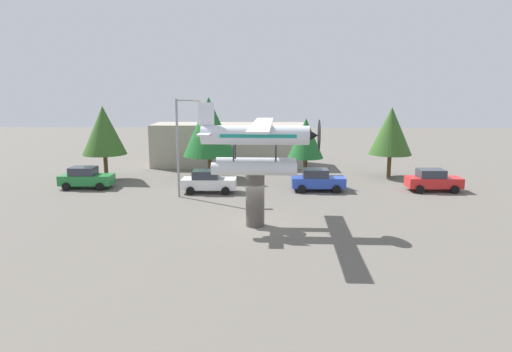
# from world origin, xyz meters

# --- Properties ---
(ground_plane) EXTENTS (140.00, 140.00, 0.00)m
(ground_plane) POSITION_xyz_m (0.00, 0.00, 0.00)
(ground_plane) COLOR #605B54
(display_pedestal) EXTENTS (1.10, 1.10, 3.25)m
(display_pedestal) POSITION_xyz_m (0.00, 0.00, 1.62)
(display_pedestal) COLOR #4C4742
(display_pedestal) RESTS_ON ground
(floatplane_monument) EXTENTS (6.95, 10.43, 4.00)m
(floatplane_monument) POSITION_xyz_m (0.13, -0.01, 4.92)
(floatplane_monument) COLOR silver
(floatplane_monument) RESTS_ON display_pedestal
(car_near_green) EXTENTS (4.20, 2.02, 1.76)m
(car_near_green) POSITION_xyz_m (-14.01, 10.18, 0.88)
(car_near_green) COLOR #237A38
(car_near_green) RESTS_ON ground
(car_mid_white) EXTENTS (4.20, 2.02, 1.76)m
(car_mid_white) POSITION_xyz_m (-3.83, 8.82, 0.88)
(car_mid_white) COLOR white
(car_mid_white) RESTS_ON ground
(car_far_blue) EXTENTS (4.20, 2.02, 1.76)m
(car_far_blue) POSITION_xyz_m (4.76, 9.55, 0.88)
(car_far_blue) COLOR #2847B7
(car_far_blue) RESTS_ON ground
(car_distant_red) EXTENTS (4.20, 2.02, 1.76)m
(car_distant_red) POSITION_xyz_m (13.93, 9.63, 0.88)
(car_distant_red) COLOR red
(car_distant_red) RESTS_ON ground
(streetlight_primary) EXTENTS (1.84, 0.28, 7.30)m
(streetlight_primary) POSITION_xyz_m (-5.67, 7.31, 4.27)
(streetlight_primary) COLOR gray
(streetlight_primary) RESTS_ON ground
(storefront_building) EXTENTS (15.97, 5.03, 4.39)m
(storefront_building) POSITION_xyz_m (-3.13, 22.00, 2.20)
(storefront_building) COLOR #9E9384
(storefront_building) RESTS_ON ground
(tree_west) EXTENTS (3.83, 3.83, 6.55)m
(tree_west) POSITION_xyz_m (-13.57, 13.75, 4.40)
(tree_west) COLOR brown
(tree_west) RESTS_ON ground
(tree_east) EXTENTS (4.69, 4.69, 7.31)m
(tree_east) POSITION_xyz_m (-4.39, 14.57, 4.69)
(tree_east) COLOR brown
(tree_east) RESTS_ON ground
(tree_center_back) EXTENTS (3.00, 3.00, 5.60)m
(tree_center_back) POSITION_xyz_m (4.01, 12.18, 3.90)
(tree_center_back) COLOR brown
(tree_center_back) RESTS_ON ground
(tree_far_east) EXTENTS (3.86, 3.86, 6.40)m
(tree_far_east) POSITION_xyz_m (12.00, 15.47, 4.24)
(tree_far_east) COLOR brown
(tree_far_east) RESTS_ON ground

